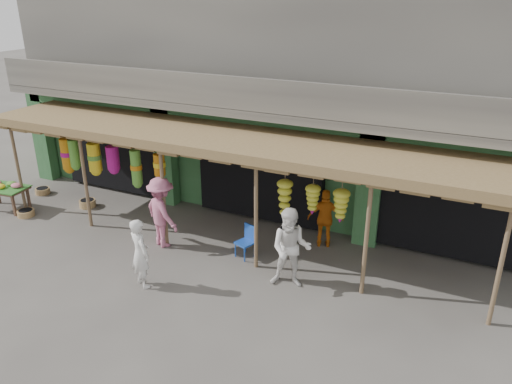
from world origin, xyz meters
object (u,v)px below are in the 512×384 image
at_px(blue_chair, 247,239).
at_px(person_vendor, 325,218).
at_px(flower_table, 4,188).
at_px(person_right, 291,248).
at_px(person_front, 140,253).
at_px(person_shopper, 162,212).

bearing_deg(blue_chair, person_vendor, 61.38).
bearing_deg(person_vendor, flower_table, -6.31).
bearing_deg(person_right, blue_chair, 137.84).
bearing_deg(person_right, flower_table, 164.23).
xyz_separation_m(person_front, person_shopper, (-0.66, 1.72, 0.11)).
xyz_separation_m(person_front, person_right, (2.91, 1.39, 0.11)).
relative_size(person_right, person_shopper, 1.00).
xyz_separation_m(flower_table, blue_chair, (7.58, 0.56, -0.22)).
bearing_deg(flower_table, person_front, -20.87).
bearing_deg(person_vendor, person_shopper, 7.03).
relative_size(blue_chair, person_front, 0.51).
xyz_separation_m(blue_chair, person_right, (1.41, -0.73, 0.46)).
xyz_separation_m(blue_chair, person_front, (-1.50, -2.13, 0.34)).
height_order(person_right, person_shopper, same).
bearing_deg(person_vendor, person_right, 69.06).
height_order(blue_chair, person_shopper, person_shopper).
bearing_deg(flower_table, person_vendor, 5.17).
distance_m(blue_chair, person_vendor, 2.03).
bearing_deg(person_front, person_right, -129.42).
distance_m(blue_chair, person_front, 2.63).
height_order(flower_table, person_front, person_front).
height_order(person_front, person_shopper, person_shopper).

